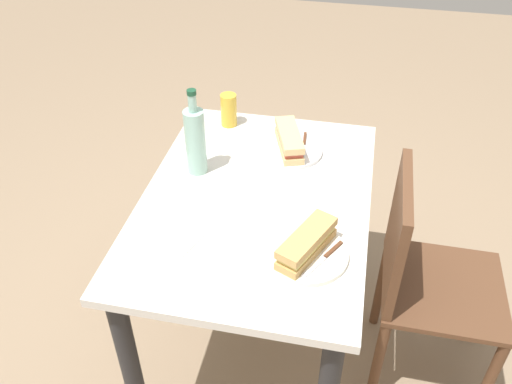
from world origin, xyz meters
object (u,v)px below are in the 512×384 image
Objects in this scene: knife_near at (325,257)px; beer_glass at (229,110)px; plate_far at (289,150)px; knife_far at (304,145)px; baguette_sandwich_near at (307,243)px; chair_far at (420,275)px; dining_table at (256,227)px; water_bottle at (195,140)px; baguette_sandwich_far at (289,140)px; plate_near at (306,254)px.

knife_near is 1.27× the size of beer_glass.
beer_glass reaches higher than plate_far.
baguette_sandwich_near is at bearing 8.37° from knife_far.
chair_far is 0.62m from plate_far.
beer_glass is (-0.11, -0.31, 0.05)m from knife_far.
knife_far is at bearing -171.63° from baguette_sandwich_near.
dining_table is at bearing 24.83° from beer_glass.
water_bottle is at bearing -97.33° from chair_far.
knife_far is (-0.54, -0.08, -0.03)m from baguette_sandwich_near.
chair_far is 3.54× the size of plate_far.
chair_far is at bearing 55.46° from knife_far.
beer_glass is at bearing -118.50° from baguette_sandwich_far.
chair_far is at bearing 60.74° from baguette_sandwich_far.
water_bottle is at bearing -128.59° from plate_near.
baguette_sandwich_near is 0.98× the size of baguette_sandwich_far.
beer_glass is at bearing -119.00° from chair_far.
dining_table is at bearing 65.77° from water_bottle.
plate_far is at bearing -165.71° from plate_near.
chair_far is 3.66× the size of baguette_sandwich_far.
knife_far is at bearing 70.25° from beer_glass.
plate_near is 1.03× the size of baguette_sandwich_far.
chair_far reaches higher than knife_near.
beer_glass is at bearing -109.75° from knife_far.
water_bottle reaches higher than knife_far.
plate_near is 0.04m from baguette_sandwich_near.
knife_near is at bearing 19.52° from baguette_sandwich_far.
plate_near is 0.06m from knife_near.
plate_far is (-0.51, -0.13, -0.04)m from baguette_sandwich_near.
water_bottle is (-0.10, -0.78, 0.36)m from chair_far.
beer_glass reaches higher than baguette_sandwich_far.
chair_far is at bearing 61.00° from beer_glass.
water_bottle is 0.32m from beer_glass.
dining_table is at bearing -89.95° from chair_far.
water_bottle reaches higher than baguette_sandwich_near.
water_bottle reaches higher than plate_far.
dining_table is at bearing -134.62° from knife_near.
plate_near is 1.34× the size of knife_far.
chair_far reaches higher than plate_near.
knife_far is (-0.03, 0.05, 0.01)m from plate_far.
water_bottle is (-0.10, -0.22, 0.25)m from dining_table.
beer_glass is at bearing -146.34° from knife_near.
baguette_sandwich_near is (0.23, -0.37, 0.29)m from chair_far.
water_bottle reaches higher than baguette_sandwich_far.
beer_glass is (-0.65, -0.38, 0.01)m from baguette_sandwich_near.
plate_far is (-0.28, 0.06, 0.14)m from dining_table.
chair_far is at bearing 122.36° from baguette_sandwich_near.
baguette_sandwich_near is 1.42× the size of knife_near.
plate_near is at bearing -102.68° from knife_near.
baguette_sandwich_near is 0.95× the size of plate_far.
plate_near is at bearing 14.29° from baguette_sandwich_far.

